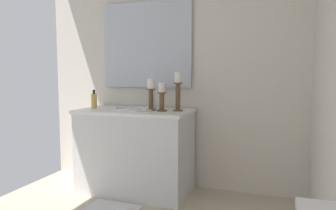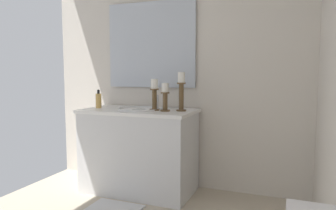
% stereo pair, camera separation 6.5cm
% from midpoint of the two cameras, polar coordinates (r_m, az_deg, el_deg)
% --- Properties ---
extents(wall_left, '(0.04, 2.68, 2.45)m').
position_cam_midpoint_polar(wall_left, '(3.21, 1.58, 7.33)').
color(wall_left, silver).
rests_on(wall_left, ground).
extents(vanity_cabinet, '(0.58, 1.07, 0.79)m').
position_cam_midpoint_polar(vanity_cabinet, '(3.09, -4.58, -8.11)').
color(vanity_cabinet, silver).
rests_on(vanity_cabinet, ground).
extents(sink_basin, '(0.40, 0.40, 0.24)m').
position_cam_midpoint_polar(sink_basin, '(3.02, -4.61, -1.51)').
color(sink_basin, white).
rests_on(sink_basin, vanity_cabinet).
extents(mirror, '(0.02, 0.94, 0.85)m').
position_cam_midpoint_polar(mirror, '(3.26, -2.53, 10.72)').
color(mirror, silver).
extents(candle_holder_tall, '(0.09, 0.09, 0.35)m').
position_cam_midpoint_polar(candle_holder_tall, '(2.87, 3.06, 2.67)').
color(candle_holder_tall, brown).
rests_on(candle_holder_tall, vanity_cabinet).
extents(candle_holder_short, '(0.09, 0.09, 0.25)m').
position_cam_midpoint_polar(candle_holder_short, '(2.85, 0.14, 1.55)').
color(candle_holder_short, brown).
rests_on(candle_holder_short, vanity_cabinet).
extents(candle_holder_mid, '(0.09, 0.09, 0.29)m').
position_cam_midpoint_polar(candle_holder_mid, '(2.92, -1.82, 2.03)').
color(candle_holder_mid, brown).
rests_on(candle_holder_mid, vanity_cabinet).
extents(soap_bottle, '(0.06, 0.06, 0.18)m').
position_cam_midpoint_polar(soap_bottle, '(3.20, -11.77, 0.82)').
color(soap_bottle, '#E5B259').
rests_on(soap_bottle, vanity_cabinet).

